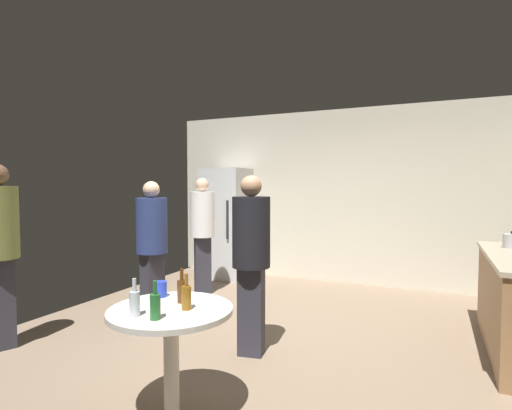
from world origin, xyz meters
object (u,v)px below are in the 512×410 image
object	(u,v)px
foreground_table	(171,324)
refrigerator	(226,223)
beer_bottle_clear	(135,302)
plastic_cup_blue	(161,289)
beer_bottle_green	(155,305)
person_in_white_shirt	(202,226)
person_in_black_shirt	(251,251)
beer_bottle_brown	(182,290)
beer_bottle_amber	(186,297)
person_in_navy_shirt	(152,240)

from	to	relation	value
foreground_table	refrigerator	bearing A→B (deg)	113.70
refrigerator	beer_bottle_clear	xyz separation A→B (m)	(1.52, -3.91, -0.08)
plastic_cup_blue	beer_bottle_green	bearing A→B (deg)	-56.08
beer_bottle_clear	person_in_white_shirt	distance (m)	3.19
beer_bottle_clear	person_in_black_shirt	size ratio (longest dim) A/B	0.14
person_in_white_shirt	beer_bottle_green	bearing A→B (deg)	-14.11
beer_bottle_green	beer_bottle_clear	world-z (taller)	same
person_in_black_shirt	beer_bottle_brown	bearing A→B (deg)	-13.11
refrigerator	foreground_table	distance (m)	4.04
beer_bottle_amber	beer_bottle_clear	bearing A→B (deg)	-131.70
foreground_table	beer_bottle_green	xyz separation A→B (m)	(0.05, -0.22, 0.19)
foreground_table	person_in_white_shirt	size ratio (longest dim) A/B	0.49
beer_bottle_brown	person_in_navy_shirt	size ratio (longest dim) A/B	0.15
foreground_table	person_in_white_shirt	world-z (taller)	person_in_white_shirt
beer_bottle_amber	beer_bottle_brown	world-z (taller)	same
person_in_black_shirt	person_in_white_shirt	bearing A→B (deg)	-146.45
beer_bottle_clear	person_in_navy_shirt	bearing A→B (deg)	126.35
beer_bottle_green	person_in_black_shirt	size ratio (longest dim) A/B	0.14
foreground_table	person_in_black_shirt	bearing A→B (deg)	87.57
refrigerator	person_in_black_shirt	world-z (taller)	refrigerator
beer_bottle_brown	beer_bottle_green	xyz separation A→B (m)	(0.05, -0.35, 0.00)
person_in_white_shirt	plastic_cup_blue	bearing A→B (deg)	-15.26
plastic_cup_blue	foreground_table	bearing A→B (deg)	-39.95
person_in_navy_shirt	beer_bottle_clear	bearing A→B (deg)	-39.61
person_in_white_shirt	beer_bottle_amber	bearing A→B (deg)	-11.14
beer_bottle_clear	person_in_white_shirt	world-z (taller)	person_in_white_shirt
beer_bottle_green	person_in_navy_shirt	size ratio (longest dim) A/B	0.15
beer_bottle_amber	foreground_table	bearing A→B (deg)	-172.62
refrigerator	person_in_white_shirt	size ratio (longest dim) A/B	1.11
beer_bottle_brown	person_in_white_shirt	bearing A→B (deg)	119.46
person_in_white_shirt	person_in_navy_shirt	bearing A→B (deg)	-36.14
beer_bottle_green	person_in_black_shirt	world-z (taller)	person_in_black_shirt
foreground_table	beer_bottle_clear	bearing A→B (deg)	-114.16
beer_bottle_brown	person_in_white_shirt	distance (m)	2.93
beer_bottle_green	plastic_cup_blue	xyz separation A→B (m)	(-0.27, 0.40, -0.03)
person_in_white_shirt	person_in_black_shirt	bearing A→B (deg)	2.31
plastic_cup_blue	beer_bottle_clear	bearing A→B (deg)	-73.66
refrigerator	foreground_table	xyz separation A→B (m)	(1.62, -3.69, -0.27)
person_in_white_shirt	foreground_table	bearing A→B (deg)	-13.08
beer_bottle_brown	beer_bottle_amber	bearing A→B (deg)	-44.82
foreground_table	beer_bottle_brown	distance (m)	0.23
person_in_black_shirt	plastic_cup_blue	bearing A→B (deg)	-26.04
refrigerator	beer_bottle_amber	distance (m)	4.06
refrigerator	beer_bottle_brown	bearing A→B (deg)	-65.59
beer_bottle_green	beer_bottle_clear	size ratio (longest dim) A/B	1.00
beer_bottle_green	person_in_navy_shirt	xyz separation A→B (m)	(-1.38, 1.66, 0.10)
beer_bottle_amber	beer_bottle_green	size ratio (longest dim) A/B	1.00
foreground_table	beer_bottle_green	world-z (taller)	beer_bottle_green
beer_bottle_green	person_in_white_shirt	size ratio (longest dim) A/B	0.14
foreground_table	person_in_navy_shirt	distance (m)	1.98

